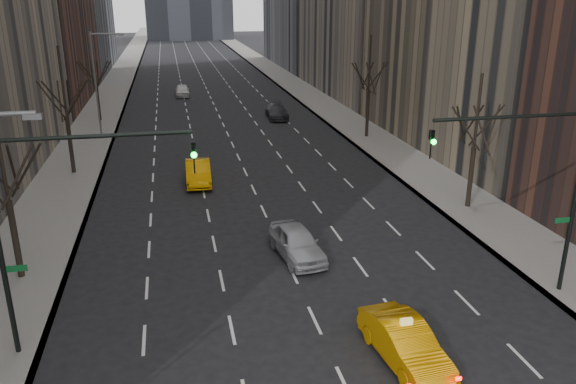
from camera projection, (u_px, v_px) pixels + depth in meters
sidewalk_left at (113, 92)px, 73.11m from camera, size 4.50×320.00×0.15m
sidewalk_right at (296, 87)px, 77.87m from camera, size 4.50×320.00×0.15m
tree_lw_b at (9, 201)px, 23.93m from camera, size 3.36×3.50×7.82m
tree_lw_c at (67, 118)px, 38.60m from camera, size 3.36×3.50×8.74m
tree_lw_d at (96, 86)px, 55.38m from camera, size 3.36×3.50×7.36m
tree_rw_b at (474, 148)px, 32.29m from camera, size 3.36×3.50×7.82m
tree_rw_c at (368, 92)px, 48.81m from camera, size 3.36×3.50×8.74m
traffic_mast_left at (48, 206)px, 18.37m from camera, size 6.69×0.39×8.00m
traffic_mast_right at (542, 172)px, 21.91m from camera, size 6.69×0.39×8.00m
streetlight_far at (99, 74)px, 48.46m from camera, size 2.83×0.22×9.00m
taxi_sedan at (405, 343)px, 19.27m from camera, size 2.06×4.59×1.46m
silver_sedan_ahead at (297, 242)px, 27.03m from camera, size 2.38×4.68×1.53m
far_taxi at (198, 172)px, 37.77m from camera, size 1.74×4.68×1.53m
far_suv_grey at (277, 111)px, 57.83m from camera, size 2.26×5.01×1.42m
far_car_white at (182, 91)px, 70.51m from camera, size 1.73×4.27×1.45m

